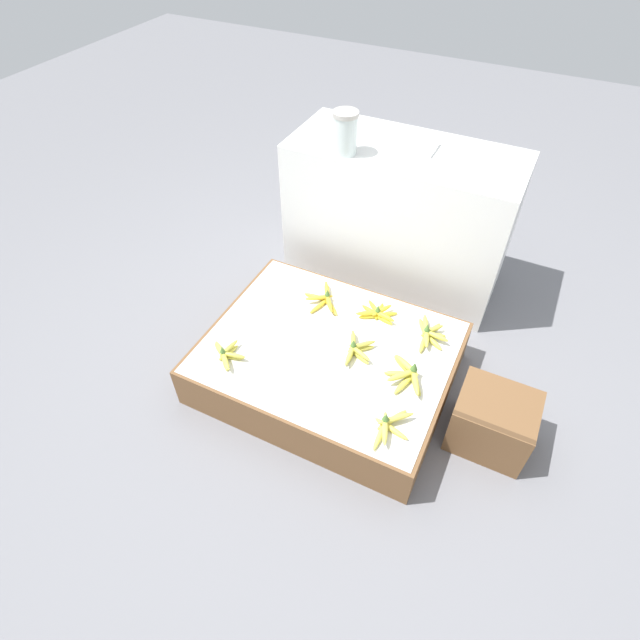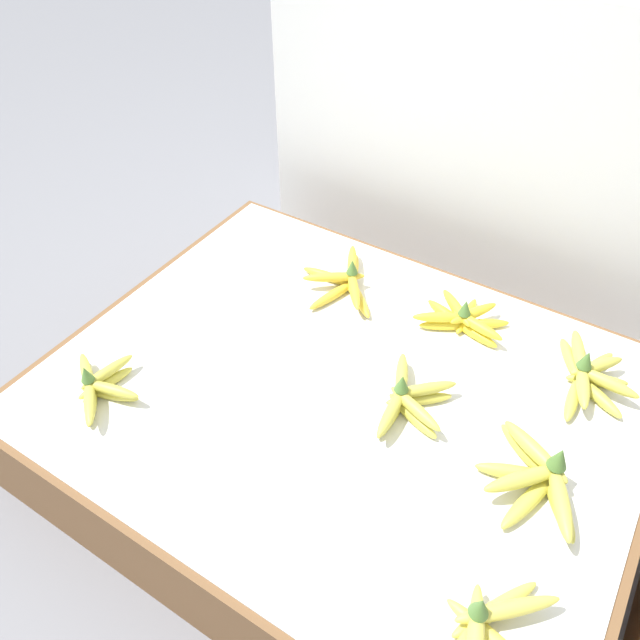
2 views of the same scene
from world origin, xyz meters
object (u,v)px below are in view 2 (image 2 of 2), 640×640
banana_bunch_front_left (98,386)px  banana_bunch_middle_midright (407,398)px  banana_bunch_back_right (589,375)px  banana_bunch_back_midleft (345,281)px  banana_bunch_middle_right (537,478)px  banana_bunch_back_midright (463,319)px  banana_bunch_front_right (486,629)px

banana_bunch_front_left → banana_bunch_middle_midright: (0.53, 0.30, 0.00)m
banana_bunch_front_left → banana_bunch_middle_midright: 0.61m
banana_bunch_back_right → banana_bunch_front_left: bearing=-146.1°
banana_bunch_back_midleft → banana_bunch_back_right: banana_bunch_back_right is taller
banana_bunch_middle_midright → banana_bunch_back_right: (0.28, 0.25, -0.00)m
banana_bunch_middle_midright → banana_bunch_back_right: banana_bunch_back_right is taller
banana_bunch_front_left → banana_bunch_back_right: banana_bunch_back_right is taller
banana_bunch_front_left → banana_bunch_back_midleft: banana_bunch_back_midleft is taller
banana_bunch_middle_right → banana_bunch_back_midright: 0.42m
banana_bunch_middle_midright → banana_bunch_middle_right: 0.27m
banana_bunch_middle_midright → banana_bunch_front_right: bearing=-48.5°
banana_bunch_middle_right → banana_bunch_back_midleft: size_ratio=0.90×
banana_bunch_front_right → banana_bunch_middle_right: banana_bunch_middle_right is taller
banana_bunch_front_left → banana_bunch_back_right: (0.82, 0.55, 0.00)m
banana_bunch_back_right → banana_bunch_back_midright: bearing=175.3°
banana_bunch_front_left → banana_bunch_back_midleft: (0.25, 0.55, -0.00)m
banana_bunch_middle_right → banana_bunch_front_left: bearing=-162.5°
banana_bunch_front_left → banana_bunch_back_midleft: bearing=65.8°
banana_bunch_middle_right → banana_bunch_back_midright: (-0.27, 0.32, -0.01)m
banana_bunch_back_midleft → banana_bunch_back_right: (0.57, 0.00, 0.00)m
banana_bunch_front_right → banana_bunch_back_midright: 0.66m
banana_bunch_front_right → banana_bunch_middle_right: 0.28m
banana_bunch_middle_midright → banana_bunch_middle_right: bearing=-9.3°
banana_bunch_middle_right → banana_bunch_front_right: bearing=-86.4°
banana_bunch_front_left → banana_bunch_middle_right: 0.84m
banana_bunch_middle_midright → banana_bunch_back_midright: 0.27m
banana_bunch_front_left → banana_bunch_middle_right: banana_bunch_middle_right is taller
banana_bunch_back_midright → banana_bunch_middle_midright: bearing=-90.4°
banana_bunch_back_right → banana_bunch_back_midleft: bearing=-179.9°
banana_bunch_front_right → banana_bunch_back_right: bearing=90.6°
banana_bunch_middle_right → banana_bunch_back_midleft: 0.63m
banana_bunch_back_midleft → banana_bunch_back_midright: size_ratio=1.21×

